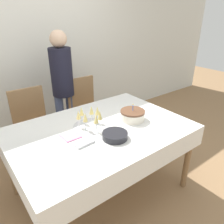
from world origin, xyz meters
The scene contains 12 objects.
ground_plane centered at (0.00, 0.00, 0.00)m, with size 12.00×12.00×0.00m, color #93704C.
wall_back centered at (0.00, 1.59, 1.35)m, with size 8.00×0.05×2.70m.
dining_table centered at (0.00, 0.00, 0.67)m, with size 1.67×1.17×0.77m.
dining_chair_far_left centered at (-0.37, 0.90, 0.54)m, with size 0.44×0.44×0.97m.
dining_chair_far_right centered at (0.37, 0.90, 0.54)m, with size 0.42×0.42×0.97m.
birthday_cake centered at (0.36, -0.06, 0.83)m, with size 0.25×0.25×0.18m.
champagne_tray centered at (-0.06, 0.08, 0.86)m, with size 0.33×0.33×0.18m.
plate_stack_main centered at (0.00, -0.23, 0.80)m, with size 0.22×0.22×0.06m.
cake_knife centered at (0.31, -0.29, 0.78)m, with size 0.28×0.14×0.00m.
fork_pile centered at (-0.26, -0.16, 0.78)m, with size 0.17×0.07×0.02m.
napkin_pile centered at (-0.30, 0.03, 0.78)m, with size 0.15×0.15×0.01m.
person_standing centered at (0.13, 1.05, 0.95)m, with size 0.28×0.28×1.59m.
Camera 1 is at (-1.02, -1.51, 1.80)m, focal length 35.00 mm.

